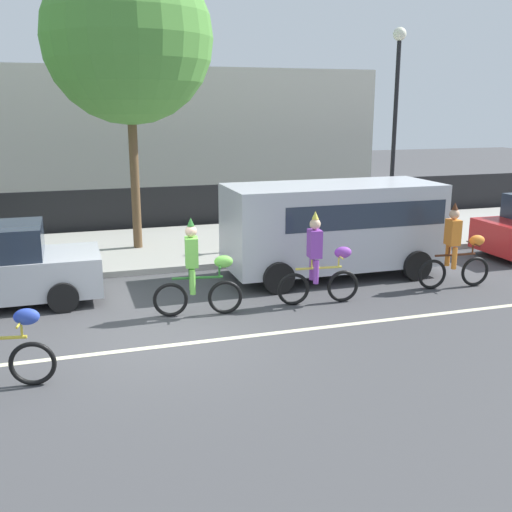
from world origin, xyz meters
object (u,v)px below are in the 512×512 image
street_lamp_post (396,104)px  parade_cyclist_lime (198,273)px  parked_van_silver (335,222)px  parade_cyclist_orange (456,251)px  pedestrian_onlooker (281,218)px  parade_cyclist_purple (320,264)px

street_lamp_post → parade_cyclist_lime: bearing=-146.3°
parade_cyclist_lime → parked_van_silver: (3.70, 1.85, 0.44)m
parade_cyclist_orange → pedestrian_onlooker: (-2.64, 4.07, 0.17)m
parade_cyclist_lime → parade_cyclist_purple: (2.49, -0.04, 0.00)m
parade_cyclist_lime → pedestrian_onlooker: bearing=52.7°
parade_cyclist_lime → pedestrian_onlooker: (3.16, 4.15, 0.17)m
street_lamp_post → pedestrian_onlooker: street_lamp_post is taller
parade_cyclist_lime → parade_cyclist_orange: (5.80, 0.08, 0.00)m
parade_cyclist_orange → street_lamp_post: 5.44m
parade_cyclist_orange → parked_van_silver: parked_van_silver is taller
parked_van_silver → pedestrian_onlooker: bearing=103.1°
parade_cyclist_lime → street_lamp_post: street_lamp_post is taller
parade_cyclist_orange → parade_cyclist_lime: bearing=-179.2°
street_lamp_post → parade_cyclist_orange: bearing=-101.0°
parade_cyclist_purple → parade_cyclist_orange: same height
parade_cyclist_purple → pedestrian_onlooker: 4.25m
parked_van_silver → pedestrian_onlooker: (-0.54, 2.31, -0.27)m
parade_cyclist_orange → street_lamp_post: size_ratio=0.33×
parade_cyclist_lime → street_lamp_post: 8.59m
pedestrian_onlooker → parked_van_silver: bearing=-76.9°
parade_cyclist_orange → parked_van_silver: size_ratio=0.38×
parade_cyclist_purple → pedestrian_onlooker: parade_cyclist_purple is taller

